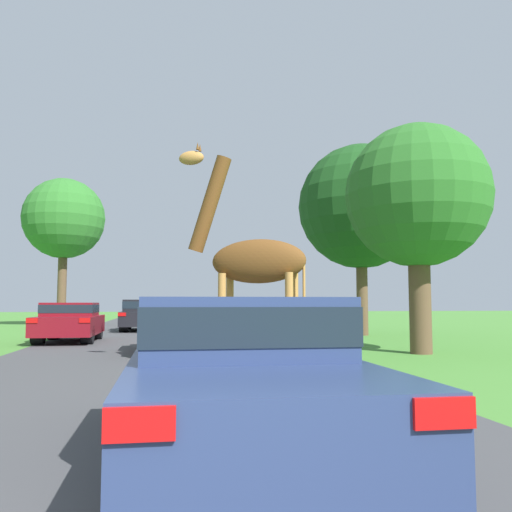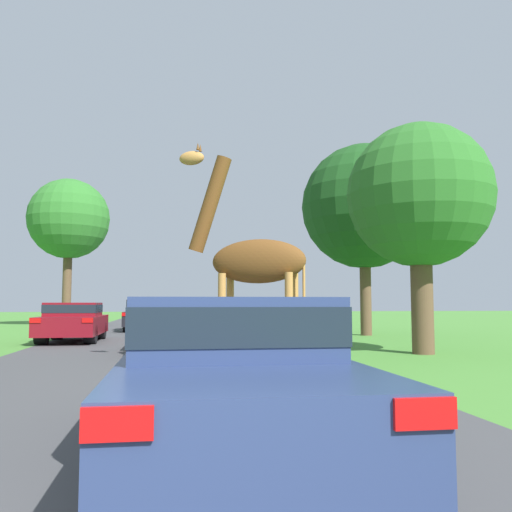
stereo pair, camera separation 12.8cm
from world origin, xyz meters
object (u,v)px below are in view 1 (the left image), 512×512
(car_queue_left, at_px, (228,316))
(tree_far_right, at_px, (64,219))
(tree_right_cluster, at_px, (417,197))
(car_verge_right, at_px, (175,323))
(car_lead_maroon, at_px, (235,370))
(giraffe_near_road, at_px, (250,259))
(car_queue_right, at_px, (70,321))
(car_far_ahead, at_px, (142,314))
(tree_left_edge, at_px, (361,207))

(car_queue_left, bearing_deg, tree_far_right, 130.44)
(tree_right_cluster, bearing_deg, car_verge_right, 164.30)
(car_lead_maroon, relative_size, car_verge_right, 1.18)
(car_verge_right, height_order, tree_right_cluster, tree_right_cluster)
(giraffe_near_road, distance_m, car_queue_right, 9.98)
(car_verge_right, bearing_deg, car_lead_maroon, -88.12)
(car_queue_left, distance_m, car_verge_right, 7.94)
(car_queue_right, bearing_deg, tree_right_cluster, -31.61)
(car_queue_left, distance_m, tree_far_right, 14.19)
(car_lead_maroon, distance_m, car_queue_left, 17.97)
(giraffe_near_road, xyz_separation_m, car_queue_right, (-4.87, 8.58, -1.50))
(giraffe_near_road, relative_size, tree_right_cluster, 0.77)
(car_queue_right, xyz_separation_m, tree_right_cluster, (9.80, -6.03, 3.42))
(car_queue_right, bearing_deg, car_lead_maroon, -75.33)
(car_lead_maroon, distance_m, tree_far_right, 29.10)
(giraffe_near_road, distance_m, car_verge_right, 4.77)
(giraffe_near_road, relative_size, car_queue_left, 1.04)
(giraffe_near_road, distance_m, car_lead_maroon, 6.22)
(car_lead_maroon, xyz_separation_m, car_queue_left, (2.02, 17.86, 0.04))
(car_lead_maroon, relative_size, car_queue_left, 1.04)
(tree_far_right, bearing_deg, car_queue_right, -78.59)
(giraffe_near_road, height_order, car_far_ahead, giraffe_near_road)
(car_verge_right, distance_m, tree_left_edge, 10.84)
(giraffe_near_road, height_order, car_verge_right, giraffe_near_road)
(car_lead_maroon, distance_m, car_queue_right, 15.02)
(giraffe_near_road, bearing_deg, car_verge_right, 43.12)
(car_queue_right, relative_size, car_far_ahead, 0.95)
(car_verge_right, bearing_deg, tree_left_edge, 38.41)
(car_far_ahead, distance_m, tree_far_right, 9.52)
(car_queue_left, height_order, tree_left_edge, tree_left_edge)
(car_lead_maroon, distance_m, car_far_ahead, 21.72)
(tree_right_cluster, bearing_deg, car_far_ahead, 120.22)
(car_lead_maroon, bearing_deg, tree_left_edge, 65.77)
(car_queue_left, relative_size, tree_far_right, 0.53)
(car_queue_right, xyz_separation_m, car_far_ahead, (2.13, 7.13, 0.06))
(giraffe_near_road, relative_size, car_far_ahead, 1.10)
(tree_left_edge, distance_m, tree_right_cluster, 8.10)
(tree_right_cluster, bearing_deg, tree_left_edge, 80.08)
(car_far_ahead, relative_size, tree_far_right, 0.50)
(car_queue_left, distance_m, car_far_ahead, 5.29)
(tree_right_cluster, bearing_deg, car_queue_left, 113.02)
(car_queue_right, distance_m, tree_far_right, 14.64)
(car_lead_maroon, bearing_deg, car_queue_right, 104.67)
(car_lead_maroon, height_order, tree_left_edge, tree_left_edge)
(giraffe_near_road, bearing_deg, car_far_ahead, 35.05)
(car_far_ahead, bearing_deg, car_lead_maroon, -85.58)
(giraffe_near_road, bearing_deg, tree_left_edge, -5.98)
(car_lead_maroon, bearing_deg, tree_far_right, 103.13)
(giraffe_near_road, relative_size, car_verge_right, 1.18)
(car_verge_right, relative_size, tree_far_right, 0.47)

